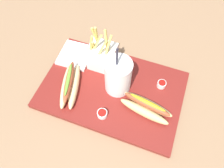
% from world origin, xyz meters
% --- Properties ---
extents(ground_plane, '(2.40, 2.40, 0.02)m').
position_xyz_m(ground_plane, '(0.00, 0.00, -0.01)').
color(ground_plane, '#8C6B4C').
extents(food_tray, '(0.49, 0.32, 0.02)m').
position_xyz_m(food_tray, '(0.00, 0.00, 0.01)').
color(food_tray, maroon).
rests_on(food_tray, ground_plane).
extents(soda_cup, '(0.09, 0.09, 0.20)m').
position_xyz_m(soda_cup, '(-0.02, -0.01, 0.09)').
color(soda_cup, white).
rests_on(soda_cup, food_tray).
extents(fries_basket, '(0.09, 0.08, 0.17)m').
position_xyz_m(fries_basket, '(0.07, -0.08, 0.07)').
color(fries_basket, white).
rests_on(fries_basket, food_tray).
extents(hot_dog_1, '(0.18, 0.09, 0.06)m').
position_xyz_m(hot_dog_1, '(-0.13, 0.04, 0.04)').
color(hot_dog_1, '#DBB775').
rests_on(hot_dog_1, food_tray).
extents(hot_dog_2, '(0.10, 0.19, 0.06)m').
position_xyz_m(hot_dog_2, '(0.14, 0.05, 0.04)').
color(hot_dog_2, '#E5C689').
rests_on(hot_dog_2, food_tray).
extents(ketchup_cup_1, '(0.03, 0.03, 0.02)m').
position_xyz_m(ketchup_cup_1, '(-0.01, 0.11, 0.03)').
color(ketchup_cup_1, white).
rests_on(ketchup_cup_1, food_tray).
extents(ketchup_cup_2, '(0.03, 0.03, 0.02)m').
position_xyz_m(ketchup_cup_2, '(-0.16, -0.07, 0.03)').
color(ketchup_cup_2, white).
rests_on(ketchup_cup_2, food_tray).
extents(ketchup_cup_3, '(0.03, 0.03, 0.02)m').
position_xyz_m(ketchup_cup_3, '(-0.02, -0.09, 0.03)').
color(ketchup_cup_3, white).
rests_on(ketchup_cup_3, food_tray).
extents(napkin_stack, '(0.12, 0.13, 0.01)m').
position_xyz_m(napkin_stack, '(0.18, -0.09, 0.03)').
color(napkin_stack, white).
rests_on(napkin_stack, food_tray).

